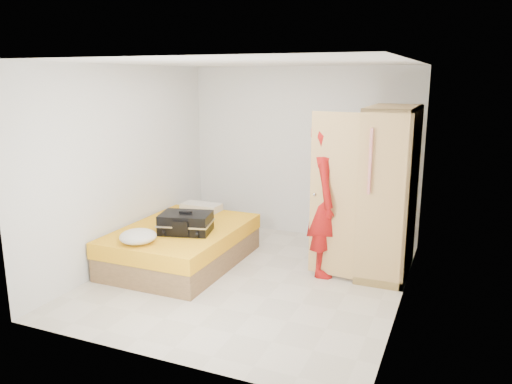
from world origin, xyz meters
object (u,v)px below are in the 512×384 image
at_px(person, 327,200).
at_px(suitcase, 186,223).
at_px(round_cushion, 138,236).
at_px(bed, 182,245).
at_px(wardrobe, 385,196).

relative_size(person, suitcase, 2.57).
bearing_deg(round_cushion, bed, 79.73).
bearing_deg(person, bed, 95.25).
relative_size(wardrobe, round_cushion, 4.75).
relative_size(bed, suitcase, 2.72).
relative_size(suitcase, round_cushion, 1.68).
height_order(bed, round_cushion, round_cushion).
bearing_deg(suitcase, wardrobe, 7.24).
height_order(bed, person, person).
xyz_separation_m(person, round_cushion, (-1.99, -1.19, -0.37)).
relative_size(bed, wardrobe, 0.96).
bearing_deg(wardrobe, suitcase, -158.73).
distance_m(suitcase, round_cushion, 0.67).
relative_size(wardrobe, person, 1.10).
distance_m(person, round_cushion, 2.35).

